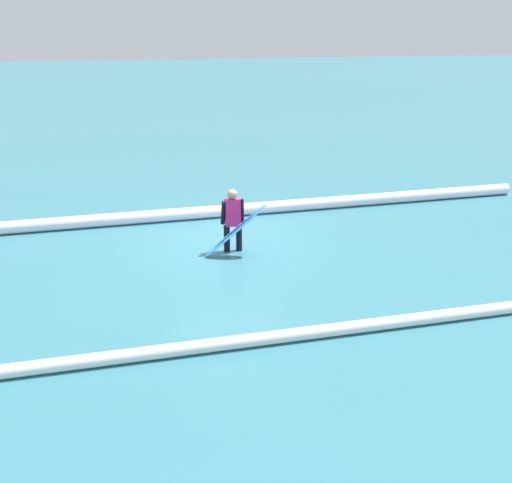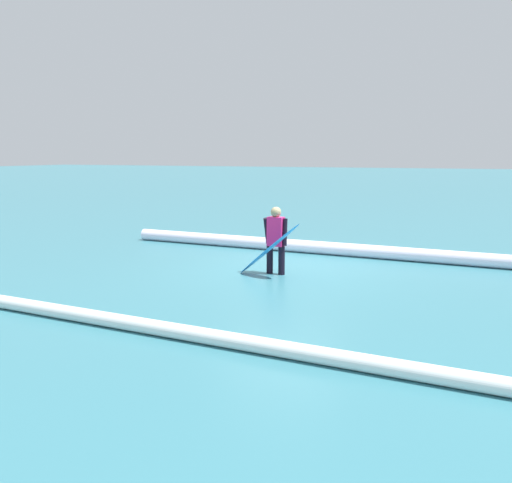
# 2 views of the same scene
# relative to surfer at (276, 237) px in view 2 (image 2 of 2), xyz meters

# --- Properties ---
(ground_plane) EXTENTS (177.32, 177.32, 0.00)m
(ground_plane) POSITION_rel_surfer_xyz_m (-0.00, -0.44, -0.80)
(ground_plane) COLOR teal
(surfer) EXTENTS (0.52, 0.25, 1.44)m
(surfer) POSITION_rel_surfer_xyz_m (0.00, 0.00, 0.00)
(surfer) COLOR black
(surfer) RESTS_ON ground_plane
(surfboard) EXTENTS (1.44, 0.48, 1.19)m
(surfboard) POSITION_rel_surfer_xyz_m (0.03, 0.32, -0.21)
(surfboard) COLOR #268CE5
(surfboard) RESTS_ON ground_plane
(wave_crest_foreground) EXTENTS (14.57, 0.65, 0.32)m
(wave_crest_foreground) POSITION_rel_surfer_xyz_m (-1.99, -2.57, -0.64)
(wave_crest_foreground) COLOR white
(wave_crest_foreground) RESTS_ON ground_plane
(wave_crest_midground) EXTENTS (24.22, 1.12, 0.22)m
(wave_crest_midground) POSITION_rel_surfer_xyz_m (-2.03, 4.39, -0.69)
(wave_crest_midground) COLOR white
(wave_crest_midground) RESTS_ON ground_plane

